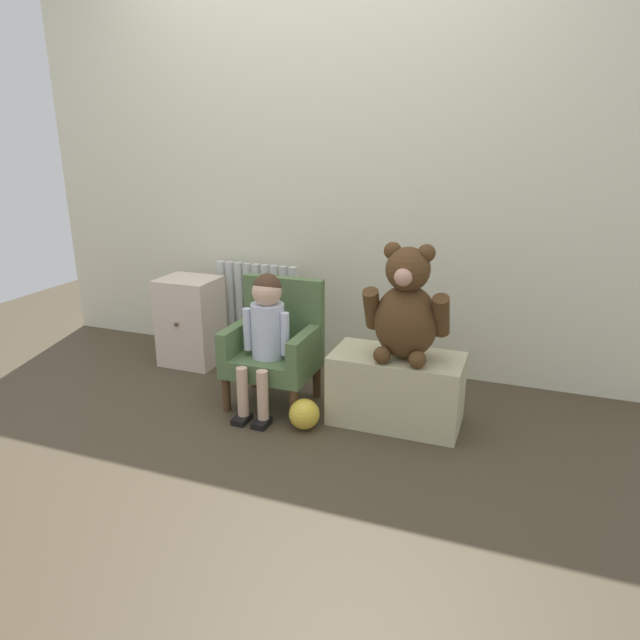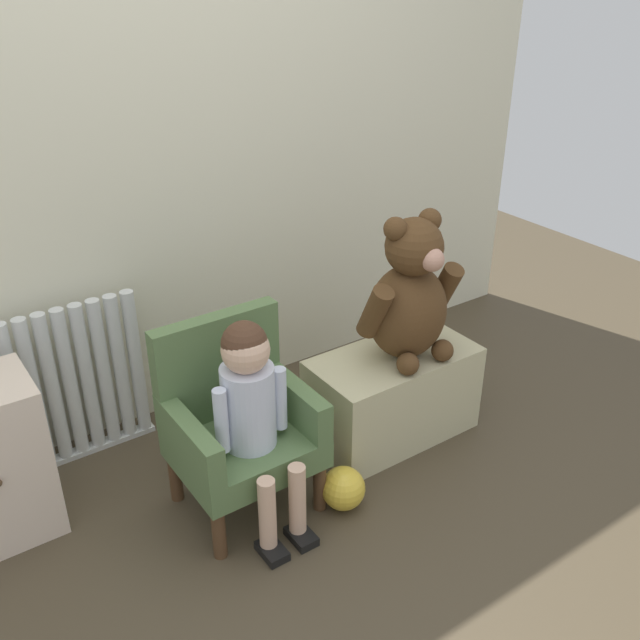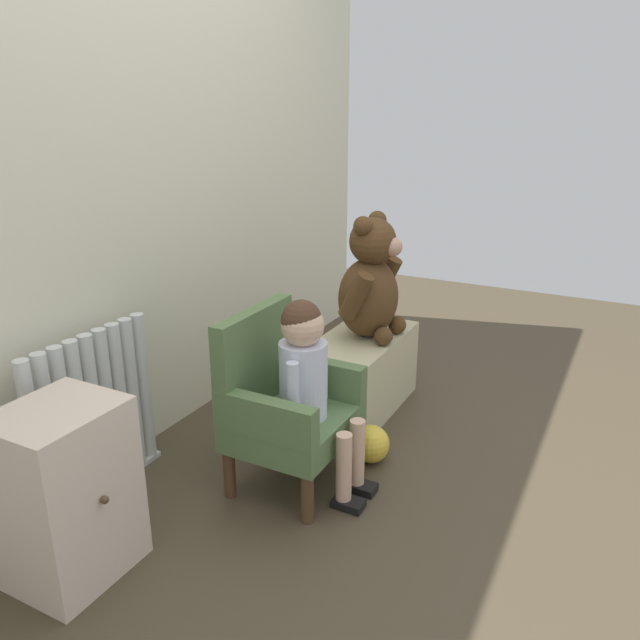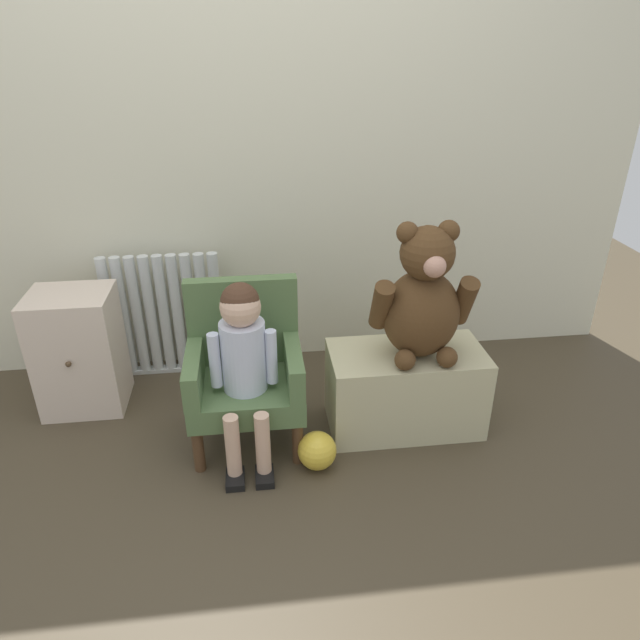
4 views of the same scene
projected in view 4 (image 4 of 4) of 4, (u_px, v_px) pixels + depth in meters
ground_plane at (252, 520)px, 1.98m from camera, size 6.00×6.00×0.00m
back_wall at (232, 113)px, 2.46m from camera, size 3.80×0.05×2.40m
radiator at (164, 316)px, 2.71m from camera, size 0.56×0.05×0.61m
small_dresser at (79, 351)px, 2.48m from camera, size 0.34×0.31×0.54m
child_armchair at (245, 368)px, 2.27m from camera, size 0.44×0.38×0.65m
child_figure at (243, 349)px, 2.10m from camera, size 0.25×0.35×0.72m
low_bench at (405, 389)px, 2.39m from camera, size 0.63×0.33×0.35m
large_teddy_bear at (423, 300)px, 2.18m from camera, size 0.40×0.28×0.55m
toy_ball at (317, 450)px, 2.19m from camera, size 0.15×0.15×0.15m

